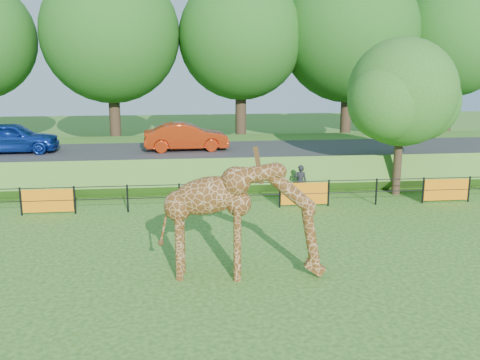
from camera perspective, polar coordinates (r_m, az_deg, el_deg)
The scene contains 10 objects.
ground at distance 13.85m, azimuth 2.08°, elevation -12.21°, with size 90.00×90.00×0.00m, color #275415.
giraffe at distance 14.39m, azimuth 0.28°, elevation -4.34°, with size 4.50×0.83×3.22m, color #573112, non-canonical shape.
perimeter_fence at distance 21.17m, azimuth -1.06°, elevation -1.68°, with size 28.07×0.10×1.10m, color black, non-canonical shape.
embankment at distance 28.45m, azimuth -2.46°, elevation 2.29°, with size 40.00×9.00×1.30m, color #275415.
road at distance 26.85m, azimuth -2.26°, elevation 3.19°, with size 40.00×5.00×0.12m, color #2A2A2C.
car_blue at distance 27.88m, azimuth -23.19°, elevation 4.19°, with size 1.75×4.34×1.48m, color #1335A1.
car_red at distance 26.48m, azimuth -5.76°, elevation 4.62°, with size 1.44×4.12×1.36m, color #AD2B0C.
visitor at distance 22.82m, azimuth 6.45°, elevation -0.21°, with size 0.54×0.35×1.47m, color black.
tree_east at distance 24.03m, azimuth 17.07°, elevation 8.53°, with size 5.40×4.71×6.76m.
bg_tree_line at distance 34.63m, azimuth -0.10°, elevation 15.06°, with size 37.30×8.80×11.82m.
Camera 1 is at (-1.87, -12.40, 5.86)m, focal length 40.00 mm.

